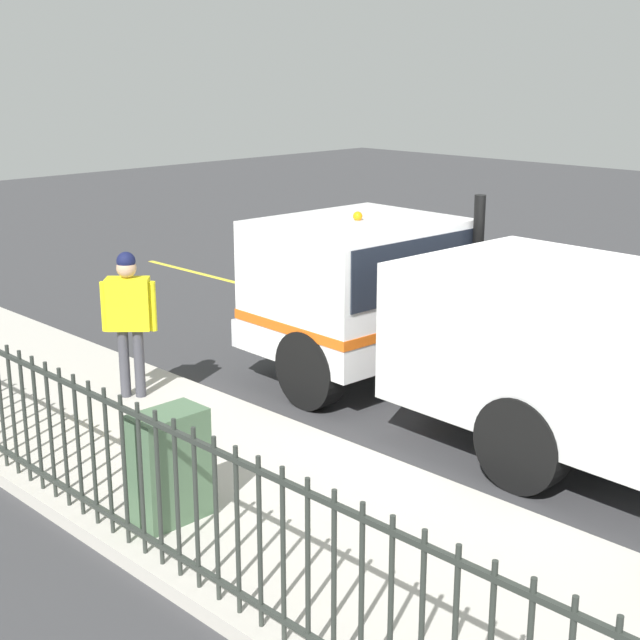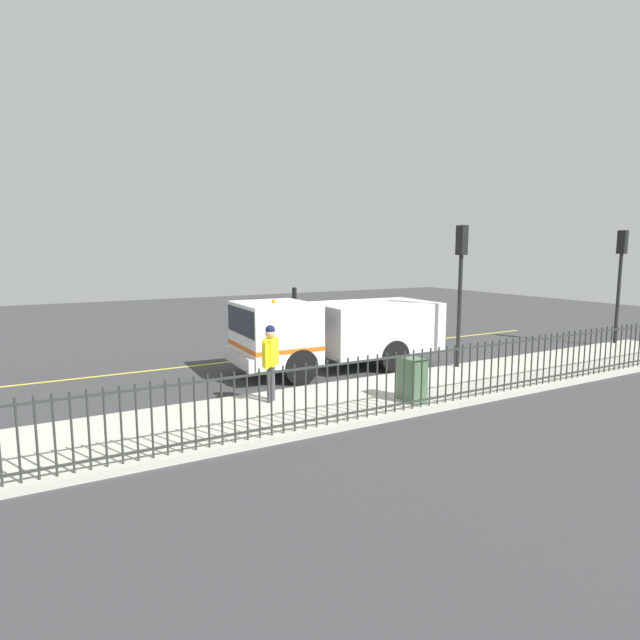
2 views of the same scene
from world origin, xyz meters
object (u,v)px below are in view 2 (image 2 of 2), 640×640
at_px(work_truck, 330,329).
at_px(utility_cabinet, 412,379).
at_px(traffic_light_mid, 621,264).
at_px(traffic_cone, 282,352).
at_px(traffic_light_near, 461,267).
at_px(worker_standing, 271,355).

xyz_separation_m(work_truck, utility_cabinet, (4.03, -0.16, -0.62)).
relative_size(traffic_light_mid, utility_cabinet, 4.17).
bearing_deg(traffic_cone, traffic_light_mid, 73.06).
xyz_separation_m(traffic_light_mid, utility_cabinet, (2.14, -11.42, -2.45)).
xyz_separation_m(traffic_light_near, utility_cabinet, (2.08, -3.43, -2.44)).
height_order(work_truck, traffic_light_near, traffic_light_near).
distance_m(traffic_light_mid, traffic_cone, 12.84).
distance_m(worker_standing, traffic_light_mid, 14.41).
height_order(worker_standing, traffic_light_near, traffic_light_near).
bearing_deg(worker_standing, utility_cabinet, -73.98).
height_order(traffic_light_near, traffic_cone, traffic_light_near).
bearing_deg(work_truck, traffic_light_mid, -97.34).
height_order(traffic_light_near, utility_cabinet, traffic_light_near).
bearing_deg(traffic_cone, traffic_light_near, 47.19).
xyz_separation_m(worker_standing, traffic_light_mid, (-0.62, 14.27, 1.86)).
bearing_deg(traffic_light_mid, traffic_cone, 72.44).
xyz_separation_m(traffic_light_near, traffic_cone, (-3.71, -4.01, -2.77)).
bearing_deg(traffic_light_mid, utility_cabinet, 99.99).
distance_m(worker_standing, utility_cabinet, 3.28).
relative_size(traffic_light_near, traffic_light_mid, 1.00).
bearing_deg(traffic_light_near, traffic_light_mid, -86.18).
bearing_deg(worker_standing, work_truck, -6.11).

